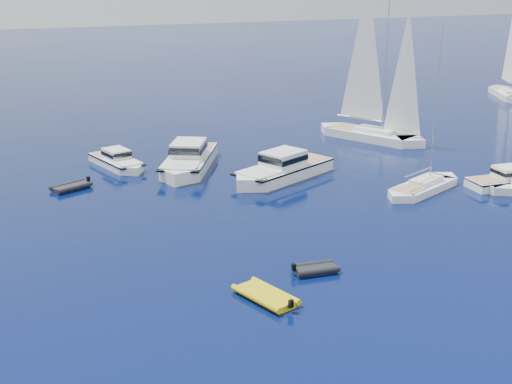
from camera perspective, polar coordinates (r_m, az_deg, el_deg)
motor_cruiser_centre at (r=60.60m, az=2.09°, el=1.15°), size 12.08×8.32×3.07m
motor_cruiser_far_r at (r=62.28m, az=20.20°, el=0.48°), size 8.50×2.99×2.20m
motor_cruiser_distant at (r=63.81m, az=-5.57°, el=1.95°), size 8.98×12.48×3.19m
motor_cruiser_horizon at (r=65.30m, az=-11.30°, el=2.05°), size 4.63×8.48×2.13m
sailboat_centre at (r=58.80m, az=13.60°, el=0.10°), size 9.80×6.23×14.14m
sailboat_sails_r at (r=75.46m, az=9.40°, el=4.32°), size 9.45×13.46×19.73m
sailboat_sails_far at (r=105.42m, az=20.00°, el=7.37°), size 7.77×12.29×17.72m
tender_yellow at (r=38.99m, az=0.79°, el=-8.83°), size 3.40×4.58×0.95m
tender_grey_near at (r=42.37m, az=4.93°, el=-6.60°), size 2.95×1.85×0.95m
tender_grey_far at (r=59.55m, az=-14.97°, el=0.22°), size 3.86×3.11×0.95m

